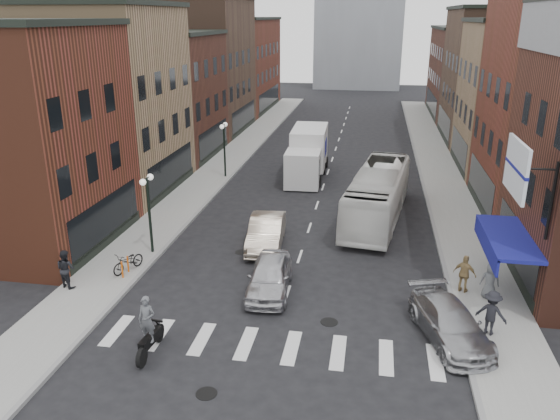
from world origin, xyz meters
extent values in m
plane|color=black|center=(0.00, 0.00, 0.00)|extent=(160.00, 160.00, 0.00)
cube|color=gray|center=(-8.50, 22.00, 0.07)|extent=(3.00, 74.00, 0.15)
cube|color=gray|center=(8.50, 22.00, 0.07)|extent=(3.00, 74.00, 0.15)
cube|color=gray|center=(-7.00, 22.00, 0.00)|extent=(0.20, 74.00, 0.16)
cube|color=gray|center=(7.00, 22.00, 0.00)|extent=(0.20, 74.00, 0.16)
cube|color=silver|center=(0.00, -3.00, 0.00)|extent=(12.00, 2.20, 0.01)
cube|color=#612D1B|center=(-15.00, 4.50, 5.50)|extent=(10.00, 9.00, 11.00)
cube|color=black|center=(-10.02, 4.50, 1.60)|extent=(0.08, 7.20, 2.20)
cube|color=#967752|center=(-15.00, 14.00, 6.00)|extent=(10.00, 10.00, 12.00)
cube|color=black|center=(-10.02, 14.00, 1.60)|extent=(0.08, 8.00, 2.20)
cube|color=black|center=(-15.00, 14.00, 12.15)|extent=(10.30, 10.20, 0.30)
cube|color=#4B251A|center=(-15.00, 24.00, 5.00)|extent=(10.00, 10.00, 10.00)
cube|color=black|center=(-10.02, 24.00, 1.60)|extent=(0.08, 8.00, 2.20)
cube|color=black|center=(-15.00, 24.00, 10.15)|extent=(10.30, 10.20, 0.30)
cube|color=#4A3225|center=(-15.00, 35.00, 6.50)|extent=(10.00, 12.00, 13.00)
cube|color=black|center=(-10.02, 35.00, 1.60)|extent=(0.08, 9.60, 2.20)
cube|color=#612D1B|center=(-15.00, 49.00, 5.50)|extent=(10.00, 16.00, 11.00)
cube|color=black|center=(-10.02, 49.00, 1.60)|extent=(0.08, 12.80, 2.20)
cube|color=black|center=(-15.00, 49.00, 11.15)|extent=(10.30, 16.20, 0.30)
cube|color=black|center=(10.02, 4.50, 1.60)|extent=(0.08, 7.20, 2.20)
cube|color=black|center=(10.02, 14.00, 1.60)|extent=(0.08, 8.00, 2.20)
cube|color=#967752|center=(15.00, 24.00, 5.50)|extent=(10.00, 10.00, 11.00)
cube|color=black|center=(10.02, 24.00, 1.60)|extent=(0.08, 8.00, 2.20)
cube|color=black|center=(15.00, 24.00, 11.15)|extent=(10.30, 10.20, 0.30)
cube|color=#4A3225|center=(15.00, 35.00, 6.00)|extent=(10.00, 12.00, 12.00)
cube|color=black|center=(10.02, 35.00, 1.60)|extent=(0.08, 9.60, 2.20)
cube|color=black|center=(15.00, 35.00, 12.15)|extent=(10.30, 12.20, 0.30)
cube|color=#4B251A|center=(15.00, 49.00, 5.00)|extent=(10.00, 16.00, 10.00)
cube|color=black|center=(10.02, 49.00, 1.60)|extent=(0.08, 12.80, 2.20)
cube|color=black|center=(15.00, 49.00, 10.15)|extent=(10.30, 16.20, 0.30)
cube|color=navy|center=(9.10, 2.50, 2.70)|extent=(1.80, 5.00, 0.15)
cube|color=navy|center=(8.25, 2.50, 2.35)|extent=(0.10, 5.00, 0.70)
cylinder|color=black|center=(9.90, 0.50, 5.00)|extent=(0.12, 0.12, 3.00)
cylinder|color=black|center=(9.20, 0.50, 6.20)|extent=(1.40, 0.08, 0.08)
cube|color=silver|center=(8.50, 0.50, 6.20)|extent=(0.12, 3.00, 2.00)
cylinder|color=black|center=(-7.40, 4.00, 2.00)|extent=(0.14, 0.14, 4.00)
cylinder|color=black|center=(-7.40, 4.00, 4.00)|extent=(0.06, 0.90, 0.06)
sphere|color=white|center=(-7.40, 3.55, 3.95)|extent=(0.32, 0.32, 0.32)
sphere|color=white|center=(-7.40, 4.45, 3.95)|extent=(0.32, 0.32, 0.32)
cylinder|color=black|center=(-7.40, 18.00, 2.00)|extent=(0.14, 0.14, 4.00)
cylinder|color=black|center=(-7.40, 18.00, 4.00)|extent=(0.06, 0.90, 0.06)
sphere|color=white|center=(-7.40, 17.55, 3.95)|extent=(0.32, 0.32, 0.32)
sphere|color=white|center=(-7.40, 18.45, 3.95)|extent=(0.32, 0.32, 0.32)
cylinder|color=#D8590C|center=(-7.60, 1.00, 0.55)|extent=(0.08, 0.08, 0.80)
cylinder|color=#D8590C|center=(-7.60, 1.60, 0.55)|extent=(0.08, 0.08, 0.80)
cube|color=silver|center=(-1.43, 16.72, 1.34)|extent=(2.46, 2.66, 2.48)
cube|color=black|center=(-1.43, 16.72, 1.59)|extent=(2.46, 1.47, 1.09)
cube|color=silver|center=(-1.43, 20.49, 2.08)|extent=(2.65, 5.23, 2.87)
cube|color=navy|center=(-1.43, 20.49, 2.08)|extent=(2.58, 2.07, 1.19)
cube|color=black|center=(-1.43, 20.29, 0.45)|extent=(2.39, 6.51, 0.35)
cylinder|color=black|center=(-2.57, 16.92, 0.45)|extent=(0.28, 0.89, 0.89)
cylinder|color=black|center=(-0.29, 16.92, 0.45)|extent=(0.28, 0.89, 0.89)
cylinder|color=black|center=(-2.57, 20.29, 0.45)|extent=(0.28, 0.89, 0.89)
cylinder|color=black|center=(-0.29, 20.29, 0.45)|extent=(0.28, 0.89, 0.89)
cylinder|color=black|center=(-2.57, 22.27, 0.45)|extent=(0.28, 0.89, 0.89)
cylinder|color=black|center=(-0.29, 22.27, 0.45)|extent=(0.28, 0.89, 0.89)
cylinder|color=black|center=(-4.11, -3.40, 0.35)|extent=(0.15, 0.69, 0.69)
cylinder|color=black|center=(-4.11, -4.98, 0.35)|extent=(0.15, 0.69, 0.69)
cube|color=black|center=(-4.11, -4.19, 0.58)|extent=(0.40, 1.28, 0.37)
cube|color=black|center=(-4.11, -3.61, 1.00)|extent=(0.58, 0.12, 0.06)
imported|color=#53565B|center=(-4.11, -4.29, 1.44)|extent=(0.67, 0.48, 1.73)
imported|color=silver|center=(3.76, 11.14, 1.53)|extent=(4.08, 11.25, 3.06)
imported|color=silver|center=(-0.80, 1.11, 0.76)|extent=(2.06, 4.54, 1.51)
imported|color=beige|center=(-1.92, 6.00, 0.80)|extent=(2.09, 4.95, 1.59)
imported|color=#A1A2A6|center=(6.50, -1.44, 0.69)|extent=(3.28, 5.09, 1.37)
imported|color=black|center=(-7.62, 1.70, 0.63)|extent=(1.26, 1.93, 0.96)
imported|color=black|center=(-9.60, -0.23, 1.02)|extent=(0.96, 0.75, 1.73)
imported|color=black|center=(8.00, -1.01, 1.03)|extent=(1.27, 0.98, 1.76)
imported|color=#997D4E|center=(7.50, 2.27, 0.99)|extent=(1.10, 0.88, 1.68)
imported|color=#55585C|center=(8.48, 1.88, 0.95)|extent=(0.82, 0.57, 1.59)
camera|label=1|loc=(3.30, -19.86, 11.41)|focal=35.00mm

